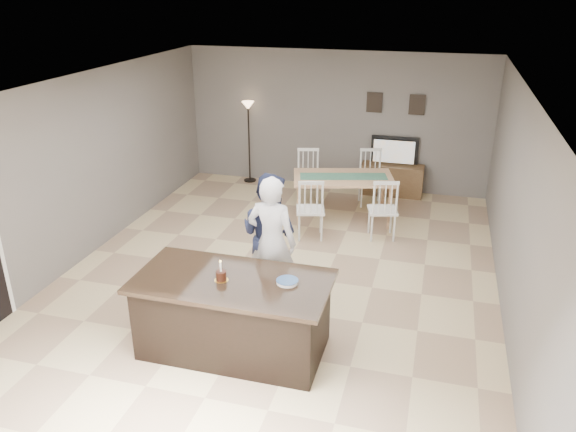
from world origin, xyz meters
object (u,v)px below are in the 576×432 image
(kitchen_island, at_px, (234,314))
(plate_stack, at_px, (287,282))
(television, at_px, (394,151))
(birthday_cake, at_px, (221,276))
(woman, at_px, (272,242))
(man, at_px, (269,235))
(floor_lamp, at_px, (248,120))
(tv_console, at_px, (392,180))
(dining_table, at_px, (343,184))

(kitchen_island, xyz_separation_m, plate_stack, (0.60, 0.08, 0.46))
(television, relative_size, plate_stack, 3.82)
(birthday_cake, relative_size, plate_stack, 1.00)
(woman, bearing_deg, man, -61.79)
(plate_stack, xyz_separation_m, floor_lamp, (-2.35, 5.51, 0.38))
(floor_lamp, bearing_deg, woman, -67.49)
(tv_console, distance_m, man, 4.42)
(birthday_cake, bearing_deg, woman, 78.08)
(kitchen_island, relative_size, tv_console, 1.79)
(woman, distance_m, plate_stack, 1.09)
(man, bearing_deg, plate_stack, 132.86)
(woman, relative_size, floor_lamp, 1.04)
(woman, xyz_separation_m, dining_table, (0.37, 3.00, -0.21))
(kitchen_island, relative_size, dining_table, 0.95)
(birthday_cake, height_order, dining_table, birthday_cake)
(tv_console, relative_size, plate_stack, 5.01)
(man, bearing_deg, woman, 131.14)
(woman, distance_m, birthday_cake, 1.14)
(birthday_cake, relative_size, dining_table, 0.11)
(kitchen_island, relative_size, man, 1.28)
(tv_console, relative_size, birthday_cake, 5.01)
(man, relative_size, floor_lamp, 1.00)
(television, height_order, dining_table, television)
(tv_console, relative_size, man, 0.71)
(tv_console, distance_m, floor_lamp, 3.11)
(dining_table, bearing_deg, floor_lamp, 130.70)
(kitchen_island, bearing_deg, television, 77.99)
(man, xyz_separation_m, birthday_cake, (-0.11, -1.40, 0.12))
(kitchen_island, xyz_separation_m, dining_table, (0.50, 4.06, 0.20))
(man, bearing_deg, birthday_cake, 103.16)
(plate_stack, height_order, dining_table, dining_table)
(man, bearing_deg, floor_lamp, -49.92)
(woman, height_order, man, woman)
(birthday_cake, bearing_deg, dining_table, 81.68)
(man, distance_m, floor_lamp, 4.61)
(tv_console, height_order, woman, woman)
(kitchen_island, height_order, tv_console, kitchen_island)
(kitchen_island, height_order, floor_lamp, floor_lamp)
(man, height_order, dining_table, man)
(birthday_cake, bearing_deg, floor_lamp, 106.24)
(tv_console, xyz_separation_m, floor_lamp, (-2.95, 0.02, 1.00))
(plate_stack, bearing_deg, man, 115.22)
(tv_console, distance_m, plate_stack, 5.55)
(kitchen_island, relative_size, floor_lamp, 1.28)
(plate_stack, bearing_deg, dining_table, 91.52)
(television, distance_m, birthday_cake, 5.83)
(woman, xyz_separation_m, birthday_cake, (-0.23, -1.11, 0.08))
(tv_console, bearing_deg, floor_lamp, 179.61)
(man, relative_size, dining_table, 0.74)
(kitchen_island, relative_size, birthday_cake, 8.97)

